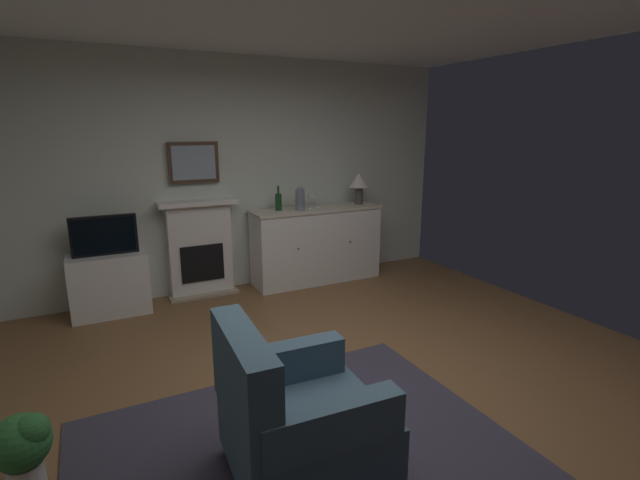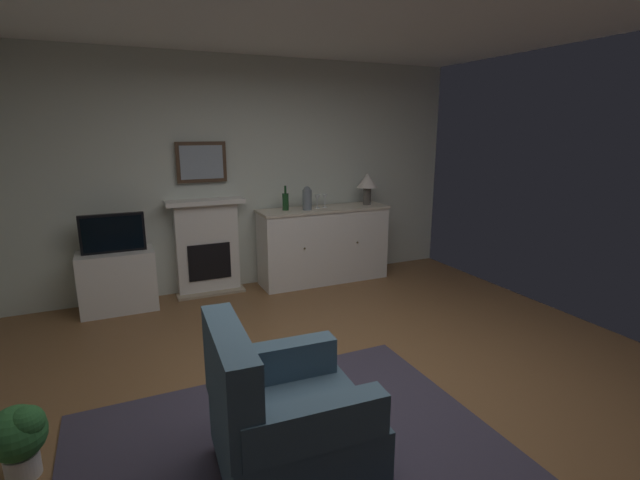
{
  "view_description": "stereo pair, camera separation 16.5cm",
  "coord_description": "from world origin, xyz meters",
  "views": [
    {
      "loc": [
        -1.62,
        -2.5,
        1.87
      ],
      "look_at": [
        0.0,
        0.7,
        1.0
      ],
      "focal_mm": 25.7,
      "sensor_mm": 36.0,
      "label": 1
    },
    {
      "loc": [
        -1.48,
        -2.57,
        1.87
      ],
      "look_at": [
        0.0,
        0.7,
        1.0
      ],
      "focal_mm": 25.7,
      "sensor_mm": 36.0,
      "label": 2
    }
  ],
  "objects": [
    {
      "name": "fireplace_unit",
      "position": [
        -0.55,
        2.63,
        0.55
      ],
      "size": [
        0.87,
        0.3,
        1.1
      ],
      "color": "white",
      "rests_on": "ground_plane"
    },
    {
      "name": "wine_bottle",
      "position": [
        0.37,
        2.49,
        1.04
      ],
      "size": [
        0.08,
        0.08,
        0.29
      ],
      "color": "#193F1E",
      "rests_on": "sideboard_cabinet"
    },
    {
      "name": "area_rug",
      "position": [
        -0.68,
        -0.42,
        0.01
      ],
      "size": [
        2.51,
        1.99,
        0.02
      ],
      "primitive_type": "cube",
      "color": "#383342",
      "rests_on": "ground_plane"
    },
    {
      "name": "tv_set",
      "position": [
        -1.53,
        2.44,
        0.84
      ],
      "size": [
        0.62,
        0.07,
        0.4
      ],
      "color": "black",
      "rests_on": "tv_cabinet"
    },
    {
      "name": "potted_plant_fern",
      "position": [
        -2.07,
        0.07,
        0.26
      ],
      "size": [
        0.3,
        0.3,
        0.43
      ],
      "color": "silver",
      "rests_on": "ground_plane"
    },
    {
      "name": "sideboard_cabinet",
      "position": [
        0.85,
        2.45,
        0.47
      ],
      "size": [
        1.63,
        0.49,
        0.93
      ],
      "color": "white",
      "rests_on": "ground_plane"
    },
    {
      "name": "vase_decorative",
      "position": [
        0.61,
        2.4,
        1.07
      ],
      "size": [
        0.11,
        0.11,
        0.28
      ],
      "color": "slate",
      "rests_on": "sideboard_cabinet"
    },
    {
      "name": "wall_rear",
      "position": [
        0.0,
        2.76,
        1.34
      ],
      "size": [
        5.43,
        0.06,
        2.68
      ],
      "primitive_type": "cube",
      "color": "silver",
      "rests_on": "ground_plane"
    },
    {
      "name": "ground_plane",
      "position": [
        0.0,
        0.0,
        -0.05
      ],
      "size": [
        5.43,
        5.57,
        0.1
      ],
      "primitive_type": "cube",
      "color": "brown",
      "rests_on": "ground"
    },
    {
      "name": "wine_glass_left",
      "position": [
        0.77,
        2.47,
        1.05
      ],
      "size": [
        0.07,
        0.07,
        0.16
      ],
      "color": "silver",
      "rests_on": "sideboard_cabinet"
    },
    {
      "name": "table_lamp",
      "position": [
        1.46,
        2.45,
        1.21
      ],
      "size": [
        0.26,
        0.26,
        0.4
      ],
      "color": "#4C4742",
      "rests_on": "sideboard_cabinet"
    },
    {
      "name": "tv_cabinet",
      "position": [
        -1.53,
        2.47,
        0.32
      ],
      "size": [
        0.75,
        0.42,
        0.64
      ],
      "color": "white",
      "rests_on": "ground_plane"
    },
    {
      "name": "wine_glass_center",
      "position": [
        0.88,
        2.48,
        1.05
      ],
      "size": [
        0.07,
        0.07,
        0.16
      ],
      "color": "silver",
      "rests_on": "sideboard_cabinet"
    },
    {
      "name": "armchair",
      "position": [
        -0.78,
        -0.54,
        0.38
      ],
      "size": [
        0.85,
        0.82,
        0.92
      ],
      "color": "#3F596B",
      "rests_on": "ground_plane"
    },
    {
      "name": "framed_picture",
      "position": [
        -0.55,
        2.67,
        1.51
      ],
      "size": [
        0.55,
        0.04,
        0.45
      ],
      "color": "#473323"
    }
  ]
}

